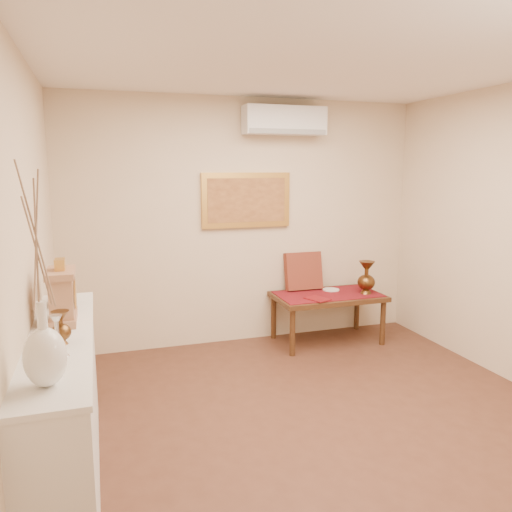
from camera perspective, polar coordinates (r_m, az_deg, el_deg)
name	(u,v)px	position (r m, az deg, el deg)	size (l,w,h in m)	color
floor	(334,436)	(3.95, 8.90, -19.70)	(4.50, 4.50, 0.00)	brown
ceiling	(345,49)	(3.51, 10.19, 22.22)	(4.50, 4.50, 0.00)	white
wall_back	(246,223)	(5.56, -1.20, 3.84)	(4.00, 0.02, 2.70)	beige
wall_left	(22,275)	(3.13, -25.14, -1.98)	(0.02, 4.50, 2.70)	beige
white_vase	(39,279)	(2.36, -23.55, -2.38)	(0.19, 0.19, 0.99)	silver
candlestick	(57,336)	(2.81, -21.76, -8.49)	(0.11, 0.11, 0.22)	silver
brass_urn_small	(61,323)	(2.99, -21.44, -7.15)	(0.11, 0.11, 0.25)	brown
table_cloth	(328,294)	(5.67, 8.21, -4.32)	(1.14, 0.59, 0.01)	maroon
brass_urn_tall	(366,274)	(5.71, 12.52, -2.00)	(0.20, 0.20, 0.45)	brown
plate	(331,290)	(5.83, 8.57, -3.83)	(0.19, 0.19, 0.01)	silver
menu	(318,299)	(5.41, 7.05, -4.89)	(0.18, 0.25, 0.01)	maroon
cushion	(303,271)	(5.79, 5.43, -1.72)	(0.43, 0.10, 0.43)	#5A1219
display_ledge	(65,411)	(3.38, -20.96, -16.22)	(0.37, 2.02, 0.98)	silver
mantel_clock	(62,295)	(3.39, -21.25, -4.22)	(0.17, 0.36, 0.41)	#AB7958
wooden_chest	(64,288)	(3.83, -21.13, -3.44)	(0.16, 0.21, 0.24)	#AB7958
low_table	(328,300)	(5.68, 8.19, -5.00)	(1.20, 0.70, 0.55)	#472915
painting	(246,200)	(5.51, -1.12, 6.40)	(1.00, 0.06, 0.60)	gold
ac_unit	(284,121)	(5.55, 3.27, 15.18)	(0.90, 0.25, 0.30)	silver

